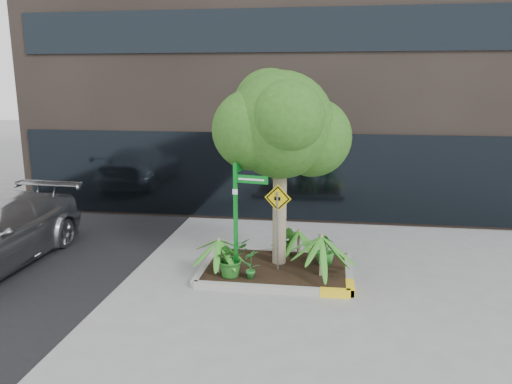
# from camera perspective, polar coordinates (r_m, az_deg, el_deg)

# --- Properties ---
(ground) EXTENTS (80.00, 80.00, 0.00)m
(ground) POSITION_cam_1_polar(r_m,az_deg,el_deg) (11.08, 1.11, -9.71)
(ground) COLOR gray
(ground) RESTS_ON ground
(planter) EXTENTS (3.35, 2.36, 0.15)m
(planter) POSITION_cam_1_polar(r_m,az_deg,el_deg) (11.27, 2.47, -8.77)
(planter) COLOR #9E9E99
(planter) RESTS_ON ground
(tree) EXTENTS (2.99, 2.65, 4.48)m
(tree) POSITION_cam_1_polar(r_m,az_deg,el_deg) (10.83, 2.81, 7.65)
(tree) COLOR tan
(tree) RESTS_ON ground
(palm_front) EXTENTS (1.03, 1.03, 1.15)m
(palm_front) POSITION_cam_1_polar(r_m,az_deg,el_deg) (10.59, 7.52, -5.10)
(palm_front) COLOR tan
(palm_front) RESTS_ON ground
(palm_left) EXTENTS (0.88, 0.88, 0.98)m
(palm_left) POSITION_cam_1_polar(r_m,az_deg,el_deg) (10.75, -4.30, -5.47)
(palm_left) COLOR tan
(palm_left) RESTS_ON ground
(palm_back) EXTENTS (0.75, 0.75, 0.83)m
(palm_back) POSITION_cam_1_polar(r_m,az_deg,el_deg) (11.78, 4.93, -4.41)
(palm_back) COLOR tan
(palm_back) RESTS_ON ground
(shrub_a) EXTENTS (1.04, 1.04, 0.82)m
(shrub_a) POSITION_cam_1_polar(r_m,az_deg,el_deg) (10.63, -2.91, -7.47)
(shrub_a) COLOR #1F5E1B
(shrub_a) RESTS_ON planter
(shrub_b) EXTENTS (0.58, 0.58, 0.73)m
(shrub_b) POSITION_cam_1_polar(r_m,az_deg,el_deg) (11.35, 7.90, -6.49)
(shrub_b) COLOR #237121
(shrub_b) RESTS_ON planter
(shrub_c) EXTENTS (0.48, 0.48, 0.65)m
(shrub_c) POSITION_cam_1_polar(r_m,az_deg,el_deg) (10.51, -0.59, -8.20)
(shrub_c) COLOR #227028
(shrub_c) RESTS_ON planter
(shrub_d) EXTENTS (0.58, 0.58, 0.75)m
(shrub_d) POSITION_cam_1_polar(r_m,az_deg,el_deg) (11.79, 3.49, -5.61)
(shrub_d) COLOR #235819
(shrub_d) RESTS_ON planter
(street_sign_post) EXTENTS (0.75, 0.84, 2.57)m
(street_sign_post) POSITION_cam_1_polar(r_m,az_deg,el_deg) (10.41, -1.99, -1.96)
(street_sign_post) COLOR #0B7D20
(street_sign_post) RESTS_ON ground
(cattle_sign) EXTENTS (0.58, 0.16, 1.92)m
(cattle_sign) POSITION_cam_1_polar(r_m,az_deg,el_deg) (10.65, 2.50, -2.41)
(cattle_sign) COLOR slate
(cattle_sign) RESTS_ON ground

